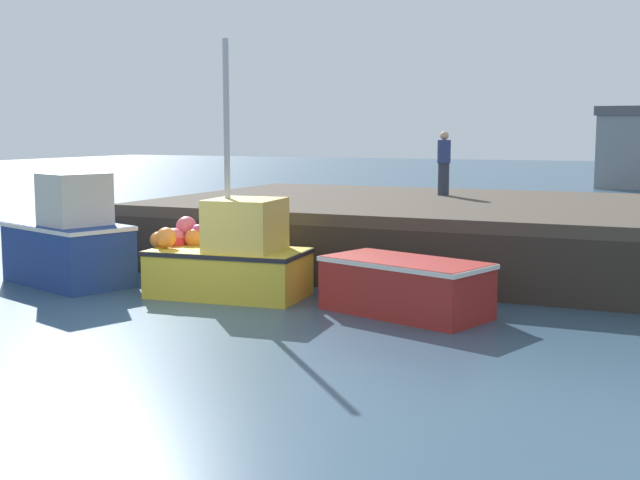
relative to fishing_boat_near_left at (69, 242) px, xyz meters
name	(u,v)px	position (x,y,z in m)	size (l,w,h in m)	color
ground	(151,325)	(3.60, -2.21, -0.93)	(120.00, 160.00, 0.10)	#334C60
pier	(460,213)	(6.82, 5.42, 0.39)	(14.40, 8.37, 1.51)	#473D33
fishing_boat_near_left	(69,242)	(0.00, 0.00, 0.00)	(3.22, 2.40, 2.32)	navy
fishing_boat_near_right	(229,256)	(3.67, 0.26, -0.10)	(3.21, 1.86, 4.87)	gold
fishing_boat_mid	(405,285)	(7.27, 0.12, -0.36)	(3.17, 2.21, 0.96)	maroon
dockworker	(444,163)	(5.82, 7.50, 1.46)	(0.34, 0.34, 1.64)	#2D3342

